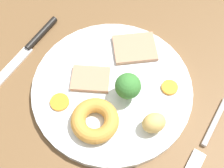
{
  "coord_description": "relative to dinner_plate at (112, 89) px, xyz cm",
  "views": [
    {
      "loc": [
        -9.54,
        23.14,
        51.68
      ],
      "look_at": [
        2.44,
        1.15,
        6.0
      ],
      "focal_mm": 49.89,
      "sensor_mm": 36.0,
      "label": 1
    }
  ],
  "objects": [
    {
      "name": "dining_table",
      "position": [
        -2.44,
        -1.15,
        -2.5
      ],
      "size": [
        120.0,
        84.0,
        3.6
      ],
      "primitive_type": "cube",
      "color": "brown",
      "rests_on": "ground"
    },
    {
      "name": "dinner_plate",
      "position": [
        0.0,
        0.0,
        0.0
      ],
      "size": [
        27.5,
        27.5,
        1.4
      ],
      "primitive_type": "cylinder",
      "color": "white",
      "rests_on": "dining_table"
    },
    {
      "name": "meat_slice_main",
      "position": [
        3.89,
        0.6,
        1.1
      ],
      "size": [
        7.88,
        7.04,
        0.8
      ],
      "primitive_type": "cube",
      "rotation": [
        0.0,
        0.0,
        3.57
      ],
      "color": "tan",
      "rests_on": "dinner_plate"
    },
    {
      "name": "meat_slice_under",
      "position": [
        0.09,
        -8.79,
        1.1
      ],
      "size": [
        9.72,
        9.37,
        0.8
      ],
      "primitive_type": "cube",
      "rotation": [
        0.0,
        0.0,
        3.76
      ],
      "color": "tan",
      "rests_on": "dinner_plate"
    },
    {
      "name": "yorkshire_pudding",
      "position": [
        -0.82,
        7.11,
        1.89
      ],
      "size": [
        7.65,
        7.65,
        2.38
      ],
      "primitive_type": "torus",
      "color": "#C68938",
      "rests_on": "dinner_plate"
    },
    {
      "name": "roast_potato_left",
      "position": [
        -9.16,
        3.28,
        2.46
      ],
      "size": [
        4.8,
        4.89,
        3.51
      ],
      "primitive_type": "ellipsoid",
      "rotation": [
        0.0,
        0.0,
        4.01
      ],
      "color": "#D8B260",
      "rests_on": "dinner_plate"
    },
    {
      "name": "carrot_coin_front",
      "position": [
        -8.69,
        -4.44,
        0.96
      ],
      "size": [
        2.8,
        2.8,
        0.52
      ],
      "primitive_type": "cylinder",
      "color": "orange",
      "rests_on": "dinner_plate"
    },
    {
      "name": "carrot_coin_back",
      "position": [
        6.17,
        6.76,
        0.93
      ],
      "size": [
        3.18,
        3.18,
        0.45
      ],
      "primitive_type": "cylinder",
      "color": "orange",
      "rests_on": "dinner_plate"
    },
    {
      "name": "broccoli_floret",
      "position": [
        -3.0,
        0.21,
        3.86
      ],
      "size": [
        4.24,
        4.24,
        5.41
      ],
      "color": "#8CB766",
      "rests_on": "dinner_plate"
    },
    {
      "name": "fork",
      "position": [
        -17.52,
        0.5,
        -0.31
      ],
      "size": [
        2.22,
        15.3,
        0.9
      ],
      "rotation": [
        0.0,
        0.0,
        1.52
      ],
      "color": "silver",
      "rests_on": "dining_table"
    },
    {
      "name": "knife",
      "position": [
        17.89,
        -0.84,
        -0.25
      ],
      "size": [
        2.72,
        18.56,
        1.2
      ],
      "rotation": [
        0.0,
        0.0,
        1.5
      ],
      "color": "black",
      "rests_on": "dining_table"
    }
  ]
}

